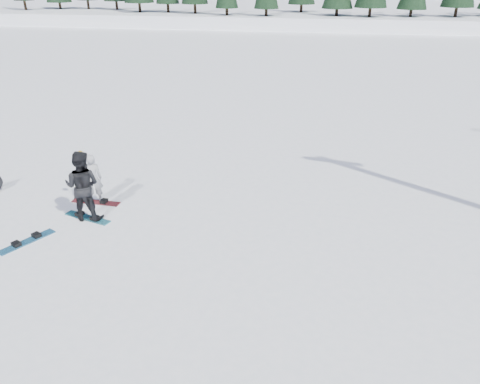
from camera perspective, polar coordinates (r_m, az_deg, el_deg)
The scene contains 7 objects.
ground at distance 13.70m, azimuth -17.74°, elevation -3.85°, with size 420.00×420.00×0.00m, color white.
alpine_backdrop at distance 201.44m, azimuth 5.78°, elevation 19.26°, with size 412.50×227.00×53.20m.
snowboarder_woman at distance 14.64m, azimuth -17.57°, elevation 1.56°, with size 0.68×0.62×1.71m.
snowboarder_man at distance 13.67m, azimuth -18.66°, elevation 0.71°, with size 0.99×0.77×2.03m, color black.
snowboard_woman at distance 14.96m, azimuth -17.17°, elevation -1.18°, with size 1.50×0.28×0.03m, color maroon.
snowboard_man at distance 14.09m, azimuth -18.11°, elevation -2.99°, with size 1.50×0.28×0.03m, color #176F83.
snowboard_loose_a at distance 13.46m, azimuth -24.53°, elevation -5.52°, with size 1.50×0.28×0.03m, color #1C6B9E.
Camera 1 is at (6.19, -10.43, 6.37)m, focal length 35.00 mm.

